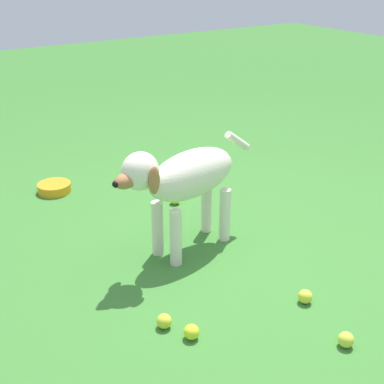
{
  "coord_description": "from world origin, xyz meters",
  "views": [
    {
      "loc": [
        -1.93,
        1.53,
        1.5
      ],
      "look_at": [
        0.21,
        0.13,
        0.33
      ],
      "focal_mm": 50.18,
      "sensor_mm": 36.0,
      "label": 1
    }
  ],
  "objects": [
    {
      "name": "water_bowl",
      "position": [
        1.31,
        0.5,
        0.03
      ],
      "size": [
        0.22,
        0.22,
        0.06
      ],
      "primitive_type": "cylinder",
      "color": "orange",
      "rests_on": "ground"
    },
    {
      "name": "dog",
      "position": [
        0.2,
        0.18,
        0.42
      ],
      "size": [
        0.33,
        0.93,
        0.64
      ],
      "rotation": [
        0.0,
        0.0,
        1.76
      ],
      "color": "silver",
      "rests_on": "ground"
    },
    {
      "name": "tennis_ball_0",
      "position": [
        0.71,
        -0.08,
        0.03
      ],
      "size": [
        0.07,
        0.07,
        0.07
      ],
      "primitive_type": "sphere",
      "color": "#BFD22E",
      "rests_on": "ground"
    },
    {
      "name": "ground",
      "position": [
        0.0,
        0.0,
        0.0
      ],
      "size": [
        14.0,
        14.0,
        0.0
      ],
      "primitive_type": "plane",
      "color": "#38722D"
    },
    {
      "name": "tennis_ball_1",
      "position": [
        -0.43,
        0.55,
        0.03
      ],
      "size": [
        0.07,
        0.07,
        0.07
      ],
      "primitive_type": "sphere",
      "color": "yellow",
      "rests_on": "ground"
    },
    {
      "name": "tennis_ball_4",
      "position": [
        -0.82,
        0.05,
        0.03
      ],
      "size": [
        0.07,
        0.07,
        0.07
      ],
      "primitive_type": "sphere",
      "color": "#C7D33D",
      "rests_on": "ground"
    },
    {
      "name": "tennis_ball_3",
      "position": [
        -0.31,
        0.61,
        0.03
      ],
      "size": [
        0.07,
        0.07,
        0.07
      ],
      "primitive_type": "sphere",
      "color": "#C8D134",
      "rests_on": "ground"
    },
    {
      "name": "tennis_ball_2",
      "position": [
        -0.51,
        -0.03,
        0.03
      ],
      "size": [
        0.07,
        0.07,
        0.07
      ],
      "primitive_type": "sphere",
      "color": "#D1D638",
      "rests_on": "ground"
    }
  ]
}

